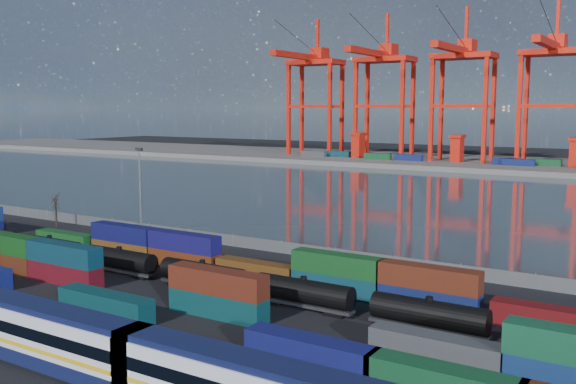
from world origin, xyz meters
The scene contains 14 objects.
ground centered at (0.00, 0.00, 0.00)m, with size 700.00×700.00×0.00m, color black.
harbor_water centered at (0.00, 105.00, 0.01)m, with size 700.00×700.00×0.00m, color #2E3B42.
far_quay centered at (0.00, 210.00, 1.00)m, with size 700.00×70.00×2.00m, color #514F4C.
passenger_train centered at (5.46, -23.23, 2.97)m, with size 79.94×3.45×5.92m.
container_row_south centered at (-16.36, -10.29, 1.71)m, with size 140.15×2.67×5.70m.
container_row_mid centered at (8.69, -3.22, 2.23)m, with size 142.71×2.59×5.52m.
container_row_north centered at (0.17, 11.81, 2.30)m, with size 128.33×2.52×5.36m.
tanker_string centered at (-12.60, 4.25, 2.02)m, with size 106.12×2.82×4.03m.
waterfront_fence centered at (0.00, 28.00, 1.00)m, with size 160.12×0.12×2.20m.
bare_tree centered at (-51.24, 23.57, 3.49)m, with size 1.81×1.86×7.12m.
yard_light_mast centered at (-30.00, 26.00, 9.30)m, with size 1.60×0.40×16.60m.
gantry_cranes centered at (-7.50, 203.27, 39.86)m, with size 200.01×48.02×65.03m.
quay_containers centered at (-11.00, 195.46, 3.30)m, with size 172.58×10.99×2.60m.
straddle_carriers centered at (-2.50, 200.00, 7.82)m, with size 140.00×7.00×11.10m.
Camera 1 is at (56.26, -59.35, 23.78)m, focal length 40.00 mm.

